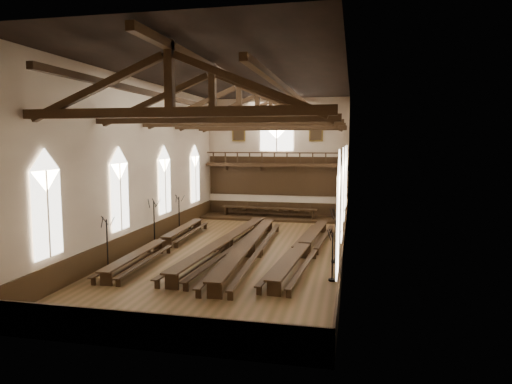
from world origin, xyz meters
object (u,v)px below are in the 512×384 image
refectory_row_b (227,242)px  high_table (269,209)px  candelabrum_right_near (332,265)px  candelabrum_right_mid (335,246)px  refectory_row_c (248,246)px  refectory_row_a (163,242)px  candelabrum_left_mid (154,231)px  refectory_row_d (305,246)px  candelabrum_left_far (179,221)px  candelabrum_left_near (108,253)px  candelabrum_right_far (340,221)px  dais (269,218)px

refectory_row_b → high_table: (0.32, 11.70, 0.23)m
candelabrum_right_near → candelabrum_right_mid: candelabrum_right_mid is taller
refectory_row_b → refectory_row_c: size_ratio=1.00×
refectory_row_a → candelabrum_right_mid: candelabrum_right_mid is taller
candelabrum_right_near → high_table: bearing=110.3°
candelabrum_left_mid → candelabrum_right_near: (11.10, -5.14, -0.15)m
refectory_row_d → candelabrum_left_far: (-9.38, 4.98, 0.25)m
candelabrum_left_near → refectory_row_b: bearing=44.6°
candelabrum_right_far → candelabrum_left_far: bearing=-168.6°
candelabrum_right_mid → candelabrum_right_far: size_ratio=1.06×
candelabrum_right_far → dais: bearing=142.3°
candelabrum_left_near → candelabrum_right_mid: 11.69m
refectory_row_c → refectory_row_a: bearing=177.4°
refectory_row_d → candelabrum_left_mid: 9.43m
refectory_row_c → candelabrum_right_far: (4.80, 7.85, 0.24)m
dais → candelabrum_right_near: candelabrum_right_near is taller
high_table → refectory_row_d: bearing=-70.3°
refectory_row_a → candelabrum_right_far: 12.59m
refectory_row_d → candelabrum_left_near: 10.48m
refectory_row_c → candelabrum_left_mid: candelabrum_left_mid is taller
candelabrum_right_near → candelabrum_left_near: bearing=-178.1°
refectory_row_d → candelabrum_right_far: bearing=76.6°
candelabrum_left_mid → candelabrum_right_near: candelabrum_left_mid is taller
refectory_row_d → candelabrum_right_far: 7.43m
refectory_row_c → candelabrum_left_near: (-6.30, -4.02, 0.23)m
high_table → candelabrum_left_far: (-5.16, -6.83, -0.02)m
refectory_row_a → refectory_row_b: bearing=7.6°
high_table → candelabrum_right_near: candelabrum_right_near is taller
refectory_row_b → high_table: 11.71m
refectory_row_b → refectory_row_d: (4.55, -0.11, -0.04)m
high_table → refectory_row_b: bearing=-91.6°
refectory_row_b → candelabrum_right_near: 7.66m
candelabrum_right_mid → dais: bearing=114.9°
candelabrum_left_near → candelabrum_right_mid: bearing=18.2°
refectory_row_a → refectory_row_b: refectory_row_b is taller
refectory_row_d → refectory_row_a: bearing=-177.3°
refectory_row_b → high_table: high_table is taller
refectory_row_d → candelabrum_left_far: bearing=152.1°
refectory_row_d → dais: bearing=109.7°
candelabrum_left_mid → candelabrum_left_near: bearing=-90.0°
candelabrum_left_mid → candelabrum_right_far: (11.10, 6.37, -0.05)m
refectory_row_c → high_table: size_ratio=1.86×
refectory_row_a → refectory_row_c: size_ratio=0.94×
candelabrum_right_near → candelabrum_left_mid: bearing=155.1°
refectory_row_d → candelabrum_left_mid: candelabrum_left_mid is taller
dais → candelabrum_right_near: (5.94, -16.10, 0.63)m
refectory_row_d → candelabrum_right_mid: (1.72, -1.00, 0.32)m
dais → high_table: size_ratio=1.41×
refectory_row_d → dais: size_ratio=1.28×
dais → candelabrum_left_near: 17.27m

